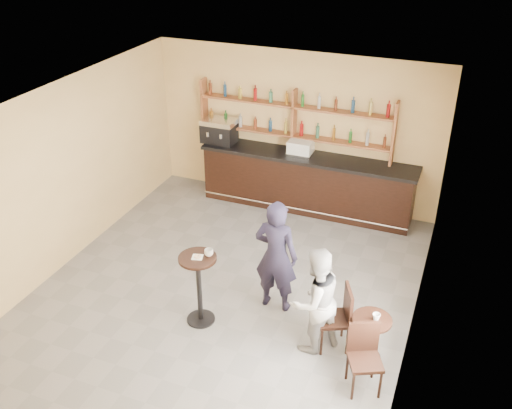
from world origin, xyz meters
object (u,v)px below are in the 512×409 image
at_px(espresso_machine, 219,131).
at_px(man_main, 276,256).
at_px(patron_second, 315,301).
at_px(cafe_table, 370,338).
at_px(chair_west, 333,318).
at_px(pastry_case, 301,148).
at_px(pedestal_table, 199,289).
at_px(chair_south, 365,361).
at_px(bar_counter, 307,183).

height_order(espresso_machine, man_main, man_main).
distance_m(man_main, patron_second, 1.07).
relative_size(cafe_table, chair_west, 0.70).
distance_m(pastry_case, pedestal_table, 4.11).
relative_size(espresso_machine, man_main, 0.37).
relative_size(man_main, chair_south, 1.94).
bearing_deg(chair_south, espresso_machine, 106.99).
relative_size(chair_south, patron_second, 0.59).
height_order(pastry_case, man_main, man_main).
height_order(pedestal_table, cafe_table, pedestal_table).
bearing_deg(man_main, chair_south, 144.93).
height_order(pastry_case, patron_second, patron_second).
bearing_deg(chair_west, espresso_machine, -161.81).
xyz_separation_m(cafe_table, chair_west, (-0.55, 0.05, 0.15)).
relative_size(pastry_case, man_main, 0.26).
bearing_deg(patron_second, man_main, -90.00).
height_order(pastry_case, chair_west, pastry_case).
height_order(bar_counter, man_main, man_main).
distance_m(pastry_case, cafe_table, 4.61).
distance_m(bar_counter, pedestal_table, 4.05).
height_order(pedestal_table, patron_second, patron_second).
bearing_deg(chair_south, chair_west, 106.87).
distance_m(pedestal_table, man_main, 1.28).
distance_m(chair_south, patron_second, 1.07).
bearing_deg(espresso_machine, chair_west, -45.20).
distance_m(bar_counter, chair_west, 4.14).
bearing_deg(chair_west, pedestal_table, -108.96).
xyz_separation_m(bar_counter, chair_west, (1.59, -3.82, -0.09)).
xyz_separation_m(bar_counter, man_main, (0.50, -3.25, 0.35)).
bearing_deg(patron_second, bar_counter, -121.94).
xyz_separation_m(pedestal_table, chair_south, (2.64, -0.45, -0.10)).
xyz_separation_m(chair_south, patron_second, (-0.86, 0.54, 0.34)).
bearing_deg(patron_second, chair_west, 152.20).
xyz_separation_m(espresso_machine, chair_south, (4.14, -4.47, -0.96)).
bearing_deg(chair_south, patron_second, 122.03).
distance_m(espresso_machine, pastry_case, 1.80).
distance_m(pastry_case, patron_second, 4.23).
height_order(bar_counter, cafe_table, bar_counter).
xyz_separation_m(pedestal_table, man_main, (0.95, 0.77, 0.36)).
relative_size(bar_counter, patron_second, 2.67).
bearing_deg(pastry_case, bar_counter, 2.64).
xyz_separation_m(man_main, cafe_table, (1.64, -0.62, -0.60)).
xyz_separation_m(man_main, chair_south, (1.69, -1.22, -0.46)).
bearing_deg(patron_second, pastry_case, -119.87).
bearing_deg(cafe_table, man_main, 159.30).
xyz_separation_m(espresso_machine, pastry_case, (1.80, 0.00, -0.10)).
bearing_deg(pedestal_table, chair_south, -9.62).
bearing_deg(chair_west, chair_south, 18.05).
relative_size(espresso_machine, pastry_case, 1.41).
bearing_deg(bar_counter, pedestal_table, -96.34).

